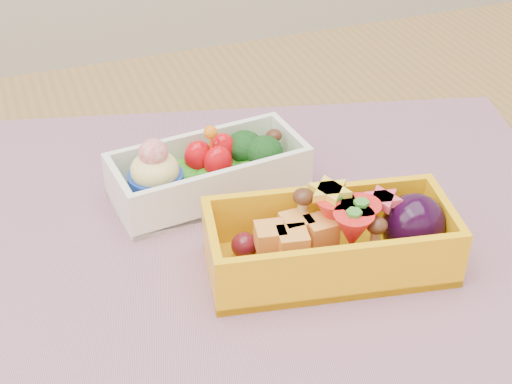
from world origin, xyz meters
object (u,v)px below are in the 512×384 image
object	(u,v)px
bento_white	(208,172)
bento_yellow	(336,239)
table	(291,346)
placemat	(249,236)

from	to	relation	value
bento_white	bento_yellow	bearing A→B (deg)	-69.83
table	placemat	xyz separation A→B (m)	(-0.02, 0.03, 0.10)
table	bento_yellow	xyz separation A→B (m)	(0.02, -0.02, 0.13)
table	bento_white	xyz separation A→B (m)	(-0.04, 0.10, 0.12)
table	bento_white	world-z (taller)	bento_white
placemat	table	bearing A→B (deg)	-54.10
placemat	bento_white	distance (m)	0.07
table	placemat	bearing A→B (deg)	125.90
table	bento_white	distance (m)	0.16
placemat	bento_white	size ratio (longest dim) A/B	3.23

